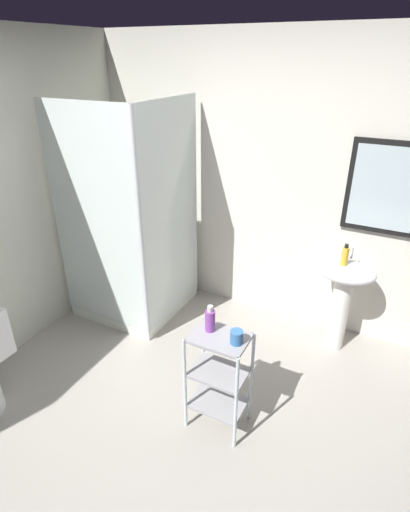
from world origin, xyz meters
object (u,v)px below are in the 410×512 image
at_px(pedestal_sink, 343,289).
at_px(conditioner_bottle_purple, 210,320).
at_px(hand_soap_bottle, 345,256).
at_px(storage_cart, 219,374).
at_px(rinse_cup, 237,337).
at_px(shower_stall, 136,270).

relative_size(pedestal_sink, conditioner_bottle_purple, 4.45).
height_order(hand_soap_bottle, conditioner_bottle_purple, hand_soap_bottle).
height_order(storage_cart, rinse_cup, rinse_cup).
height_order(pedestal_sink, storage_cart, pedestal_sink).
bearing_deg(shower_stall, storage_cart, -34.06).
height_order(shower_stall, conditioner_bottle_purple, shower_stall).
xyz_separation_m(hand_soap_bottle, conditioner_bottle_purple, (-0.60, -1.15, -0.07)).
xyz_separation_m(shower_stall, storage_cart, (1.28, -0.86, -0.03)).
bearing_deg(shower_stall, hand_soap_bottle, 9.96).
relative_size(shower_stall, conditioner_bottle_purple, 10.99).
xyz_separation_m(storage_cart, rinse_cup, (0.12, -0.01, 0.35)).
relative_size(pedestal_sink, rinse_cup, 9.36).
bearing_deg(storage_cart, conditioner_bottle_purple, 159.16).
distance_m(conditioner_bottle_purple, rinse_cup, 0.20).
height_order(storage_cart, hand_soap_bottle, hand_soap_bottle).
xyz_separation_m(shower_stall, hand_soap_bottle, (1.80, 0.32, 0.42)).
xyz_separation_m(hand_soap_bottle, rinse_cup, (-0.41, -1.18, -0.11)).
distance_m(shower_stall, pedestal_sink, 1.86).
relative_size(pedestal_sink, storage_cart, 1.09).
bearing_deg(storage_cart, rinse_cup, -3.68).
height_order(shower_stall, pedestal_sink, shower_stall).
xyz_separation_m(pedestal_sink, rinse_cup, (-0.44, -1.21, 0.20)).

